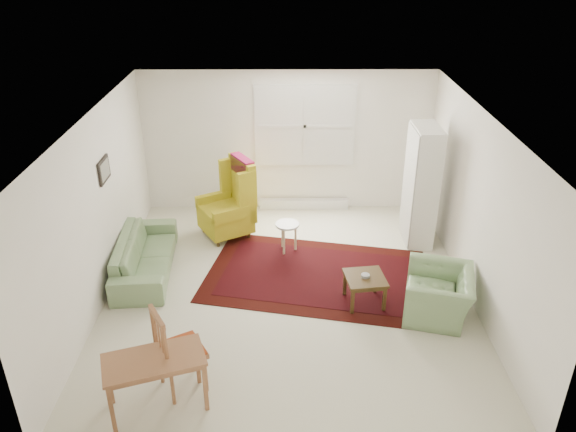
{
  "coord_description": "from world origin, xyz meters",
  "views": [
    {
      "loc": [
        -0.03,
        -6.52,
        4.51
      ],
      "look_at": [
        0.0,
        0.3,
        1.05
      ],
      "focal_mm": 35.0,
      "sensor_mm": 36.0,
      "label": 1
    }
  ],
  "objects_px": {
    "wingback_chair": "(225,199)",
    "desk": "(157,383)",
    "armchair": "(439,290)",
    "coffee_table": "(364,290)",
    "stool": "(287,237)",
    "cabinet": "(421,186)",
    "sofa": "(144,248)",
    "desk_chair": "(181,349)"
  },
  "relations": [
    {
      "from": "wingback_chair",
      "to": "cabinet",
      "type": "bearing_deg",
      "value": 56.42
    },
    {
      "from": "stool",
      "to": "desk_chair",
      "type": "bearing_deg",
      "value": -111.27
    },
    {
      "from": "coffee_table",
      "to": "wingback_chair",
      "type": "bearing_deg",
      "value": 136.57
    },
    {
      "from": "cabinet",
      "to": "desk",
      "type": "distance_m",
      "value": 5.06
    },
    {
      "from": "stool",
      "to": "armchair",
      "type": "bearing_deg",
      "value": -39.91
    },
    {
      "from": "coffee_table",
      "to": "cabinet",
      "type": "distance_m",
      "value": 2.2
    },
    {
      "from": "wingback_chair",
      "to": "stool",
      "type": "relative_size",
      "value": 2.66
    },
    {
      "from": "desk",
      "to": "desk_chair",
      "type": "distance_m",
      "value": 0.42
    },
    {
      "from": "sofa",
      "to": "armchair",
      "type": "xyz_separation_m",
      "value": [
        4.05,
        -1.07,
        -0.01
      ]
    },
    {
      "from": "armchair",
      "to": "wingback_chair",
      "type": "xyz_separation_m",
      "value": [
        -2.97,
        2.18,
        0.29
      ]
    },
    {
      "from": "sofa",
      "to": "wingback_chair",
      "type": "xyz_separation_m",
      "value": [
        1.08,
        1.11,
        0.27
      ]
    },
    {
      "from": "coffee_table",
      "to": "desk",
      "type": "bearing_deg",
      "value": -142.45
    },
    {
      "from": "coffee_table",
      "to": "sofa",
      "type": "bearing_deg",
      "value": 165.18
    },
    {
      "from": "armchair",
      "to": "coffee_table",
      "type": "relative_size",
      "value": 1.84
    },
    {
      "from": "armchair",
      "to": "desk_chair",
      "type": "bearing_deg",
      "value": -52.39
    },
    {
      "from": "sofa",
      "to": "wingback_chair",
      "type": "distance_m",
      "value": 1.57
    },
    {
      "from": "sofa",
      "to": "coffee_table",
      "type": "relative_size",
      "value": 3.67
    },
    {
      "from": "coffee_table",
      "to": "cabinet",
      "type": "bearing_deg",
      "value": 58.76
    },
    {
      "from": "sofa",
      "to": "wingback_chair",
      "type": "relative_size",
      "value": 1.44
    },
    {
      "from": "wingback_chair",
      "to": "desk",
      "type": "bearing_deg",
      "value": -36.04
    },
    {
      "from": "stool",
      "to": "desk_chair",
      "type": "relative_size",
      "value": 0.46
    },
    {
      "from": "desk",
      "to": "cabinet",
      "type": "bearing_deg",
      "value": 46.13
    },
    {
      "from": "sofa",
      "to": "stool",
      "type": "bearing_deg",
      "value": -78.85
    },
    {
      "from": "wingback_chair",
      "to": "coffee_table",
      "type": "height_order",
      "value": "wingback_chair"
    },
    {
      "from": "stool",
      "to": "coffee_table",
      "type": "bearing_deg",
      "value": -53.6
    },
    {
      "from": "armchair",
      "to": "stool",
      "type": "height_order",
      "value": "armchair"
    },
    {
      "from": "sofa",
      "to": "cabinet",
      "type": "height_order",
      "value": "cabinet"
    },
    {
      "from": "wingback_chair",
      "to": "stool",
      "type": "bearing_deg",
      "value": 31.55
    },
    {
      "from": "armchair",
      "to": "sofa",
      "type": "bearing_deg",
      "value": -90.13
    },
    {
      "from": "stool",
      "to": "desk_chair",
      "type": "xyz_separation_m",
      "value": [
        -1.15,
        -2.96,
        0.28
      ]
    },
    {
      "from": "cabinet",
      "to": "coffee_table",
      "type": "bearing_deg",
      "value": -121.77
    },
    {
      "from": "sofa",
      "to": "armchair",
      "type": "distance_m",
      "value": 4.19
    },
    {
      "from": "wingback_chair",
      "to": "cabinet",
      "type": "distance_m",
      "value": 3.14
    },
    {
      "from": "coffee_table",
      "to": "stool",
      "type": "xyz_separation_m",
      "value": [
        -1.03,
        1.4,
        0.04
      ]
    },
    {
      "from": "stool",
      "to": "cabinet",
      "type": "bearing_deg",
      "value": 10.0
    },
    {
      "from": "armchair",
      "to": "coffee_table",
      "type": "bearing_deg",
      "value": -89.89
    },
    {
      "from": "coffee_table",
      "to": "desk",
      "type": "distance_m",
      "value": 3.04
    },
    {
      "from": "desk_chair",
      "to": "sofa",
      "type": "bearing_deg",
      "value": -8.47
    },
    {
      "from": "coffee_table",
      "to": "stool",
      "type": "distance_m",
      "value": 1.74
    },
    {
      "from": "armchair",
      "to": "wingback_chair",
      "type": "relative_size",
      "value": 0.73
    },
    {
      "from": "armchair",
      "to": "stool",
      "type": "distance_m",
      "value": 2.56
    },
    {
      "from": "armchair",
      "to": "cabinet",
      "type": "bearing_deg",
      "value": -169.53
    }
  ]
}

